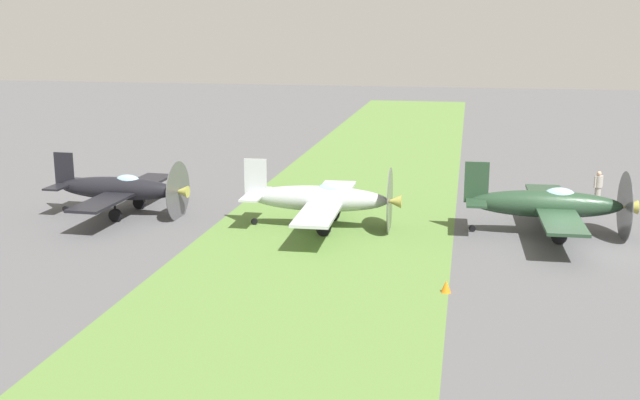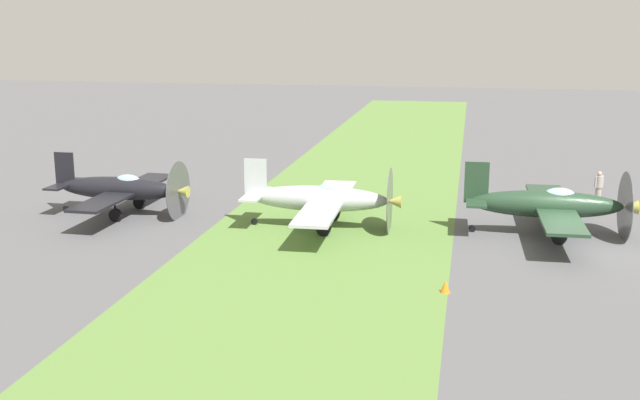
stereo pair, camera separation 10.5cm
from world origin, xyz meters
name	(u,v)px [view 2 (the right image)]	position (x,y,z in m)	size (l,w,h in m)	color
ground_plane	(572,253)	(0.00, 0.00, 0.00)	(160.00, 160.00, 0.00)	#515154
grass_verge	(325,239)	(0.00, -10.37, 0.00)	(120.00, 11.00, 0.01)	#567A38
airplane_lead	(549,204)	(-2.57, -0.81, 1.40)	(9.36, 7.44, 3.35)	#233D28
airplane_wingman	(321,199)	(-1.89, -10.88, 1.37)	(9.12, 7.25, 3.27)	#B2B7BC
airplane_trail	(121,188)	(-2.46, -20.96, 1.31)	(8.73, 6.94, 3.13)	black
ground_crew_chief	(599,187)	(-9.23, 2.30, 0.91)	(0.45, 0.50, 1.73)	#9E998E
runway_marker_cone	(445,287)	(5.86, -4.97, 0.22)	(0.36, 0.36, 0.44)	orange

